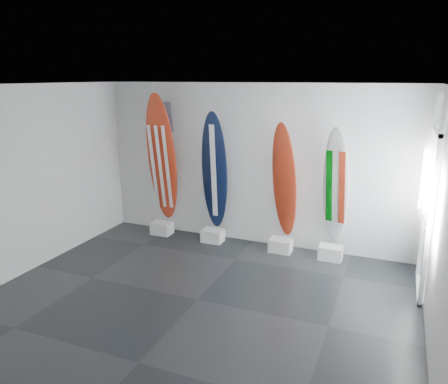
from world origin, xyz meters
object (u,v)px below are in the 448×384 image
at_px(surfboard_usa, 162,159).
at_px(surfboard_navy, 214,171).
at_px(surfboard_italy, 336,187).
at_px(surfboard_swiss, 284,181).

relative_size(surfboard_usa, surfboard_navy, 1.15).
distance_m(surfboard_usa, surfboard_italy, 3.39).
xyz_separation_m(surfboard_usa, surfboard_navy, (1.13, 0.00, -0.16)).
relative_size(surfboard_navy, surfboard_italy, 1.09).
height_order(surfboard_swiss, surfboard_italy, surfboard_swiss).
bearing_deg(surfboard_navy, surfboard_italy, 0.52).
bearing_deg(surfboard_usa, surfboard_italy, -5.24).
bearing_deg(surfboard_italy, surfboard_swiss, -165.14).
height_order(surfboard_navy, surfboard_italy, surfboard_navy).
xyz_separation_m(surfboard_usa, surfboard_swiss, (2.48, 0.00, -0.23)).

